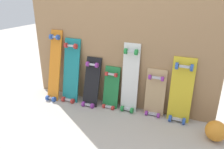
{
  "coord_description": "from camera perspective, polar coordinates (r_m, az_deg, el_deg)",
  "views": [
    {
      "loc": [
        0.91,
        -2.16,
        1.32
      ],
      "look_at": [
        0.0,
        -0.07,
        0.44
      ],
      "focal_mm": 34.3,
      "sensor_mm": 36.0,
      "label": 1
    }
  ],
  "objects": [
    {
      "name": "skateboard_yellow",
      "position": [
        2.37,
        17.87,
        -4.76
      ],
      "size": [
        0.23,
        0.17,
        0.76
      ],
      "color": "gold",
      "rests_on": "ground"
    },
    {
      "name": "skateboard_white",
      "position": [
        2.45,
        4.79,
        -1.71
      ],
      "size": [
        0.19,
        0.17,
        0.86
      ],
      "color": "silver",
      "rests_on": "ground"
    },
    {
      "name": "rubber_ball",
      "position": [
        2.3,
        25.96,
        -13.36
      ],
      "size": [
        0.2,
        0.2,
        0.2
      ],
      "primitive_type": "sphere",
      "color": "orange",
      "rests_on": "ground"
    },
    {
      "name": "skateboard_black",
      "position": [
        2.63,
        -5.53,
        -2.72
      ],
      "size": [
        0.2,
        0.25,
        0.65
      ],
      "color": "black",
      "rests_on": "ground"
    },
    {
      "name": "skateboard_teal",
      "position": [
        2.74,
        -10.89,
        0.35
      ],
      "size": [
        0.22,
        0.24,
        0.85
      ],
      "color": "#197A7F",
      "rests_on": "ground"
    },
    {
      "name": "skateboard_green",
      "position": [
        2.58,
        -0.3,
        -4.25
      ],
      "size": [
        0.19,
        0.18,
        0.57
      ],
      "color": "#1E7238",
      "rests_on": "ground"
    },
    {
      "name": "skateboard_orange",
      "position": [
        2.83,
        -15.12,
        1.64
      ],
      "size": [
        0.16,
        0.3,
        0.94
      ],
      "color": "orange",
      "rests_on": "ground"
    },
    {
      "name": "skateboard_natural",
      "position": [
        2.45,
        11.35,
        -5.52
      ],
      "size": [
        0.22,
        0.14,
        0.6
      ],
      "color": "tan",
      "rests_on": "ground"
    },
    {
      "name": "plywood_wall_panel",
      "position": [
        2.44,
        1.34,
        11.86
      ],
      "size": [
        2.28,
        0.04,
        1.85
      ],
      "primitive_type": "cube",
      "color": "#99724C",
      "rests_on": "ground"
    },
    {
      "name": "ground_plane",
      "position": [
        2.69,
        0.6,
        -8.19
      ],
      "size": [
        12.0,
        12.0,
        0.0
      ],
      "primitive_type": "plane",
      "color": "#B2AAA0"
    }
  ]
}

